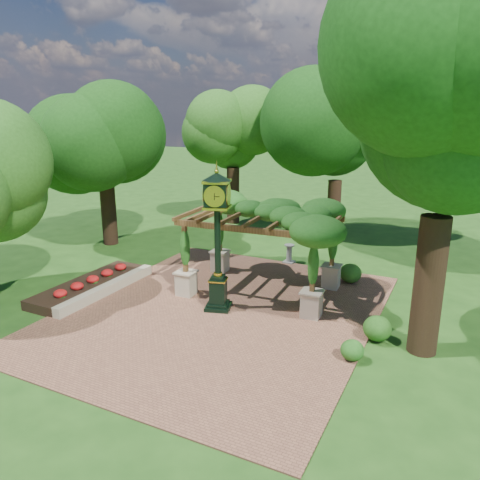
% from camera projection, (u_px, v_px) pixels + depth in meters
% --- Properties ---
extents(ground, '(120.00, 120.00, 0.00)m').
position_uv_depth(ground, '(206.00, 323.00, 15.29)').
color(ground, '#1E4714').
rests_on(ground, ground).
extents(brick_plaza, '(10.00, 12.00, 0.04)m').
position_uv_depth(brick_plaza, '(221.00, 311.00, 16.14)').
color(brick_plaza, brown).
rests_on(brick_plaza, ground).
extents(border_wall, '(0.35, 5.00, 0.40)m').
position_uv_depth(border_wall, '(107.00, 289.00, 17.63)').
color(border_wall, '#C6B793').
rests_on(border_wall, ground).
extents(flower_bed, '(1.50, 5.00, 0.36)m').
position_uv_depth(flower_bed, '(89.00, 286.00, 18.02)').
color(flower_bed, red).
rests_on(flower_bed, ground).
extents(pedestal_clock, '(1.19, 1.19, 4.85)m').
position_uv_depth(pedestal_clock, '(217.00, 229.00, 15.56)').
color(pedestal_clock, black).
rests_on(pedestal_clock, brick_plaza).
extents(pergola, '(5.73, 3.77, 3.50)m').
position_uv_depth(pergola, '(261.00, 219.00, 17.13)').
color(pergola, '#BDAA8C').
rests_on(pergola, brick_plaza).
extents(sundial, '(0.49, 0.49, 0.87)m').
position_uv_depth(sundial, '(289.00, 255.00, 21.13)').
color(sundial, gray).
rests_on(sundial, ground).
extents(shrub_front, '(0.85, 0.85, 0.59)m').
position_uv_depth(shrub_front, '(352.00, 350.00, 12.92)').
color(shrub_front, '#215518').
rests_on(shrub_front, brick_plaza).
extents(shrub_mid, '(1.01, 1.01, 0.76)m').
position_uv_depth(shrub_mid, '(377.00, 328.00, 14.00)').
color(shrub_mid, '#225016').
rests_on(shrub_mid, brick_plaza).
extents(shrub_back, '(1.09, 1.09, 0.77)m').
position_uv_depth(shrub_back, '(351.00, 273.00, 18.66)').
color(shrub_back, '#2A5719').
rests_on(shrub_back, brick_plaza).
extents(tree_west_near, '(4.87, 4.87, 8.79)m').
position_uv_depth(tree_west_near, '(102.00, 124.00, 22.66)').
color(tree_west_near, black).
rests_on(tree_west_near, ground).
extents(tree_west_far, '(3.80, 3.80, 8.67)m').
position_uv_depth(tree_west_far, '(233.00, 124.00, 27.16)').
color(tree_west_far, '#301E13').
rests_on(tree_west_far, ground).
extents(tree_north, '(5.21, 5.21, 7.70)m').
position_uv_depth(tree_north, '(338.00, 137.00, 24.83)').
color(tree_north, '#372016').
rests_on(tree_north, ground).
extents(tree_east_near, '(4.88, 4.88, 10.33)m').
position_uv_depth(tree_east_near, '(451.00, 96.00, 11.62)').
color(tree_east_near, '#311F13').
rests_on(tree_east_near, ground).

